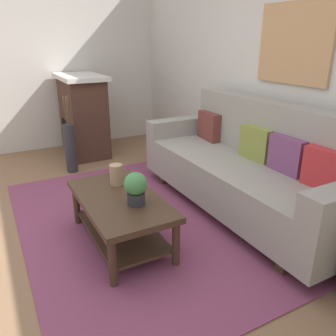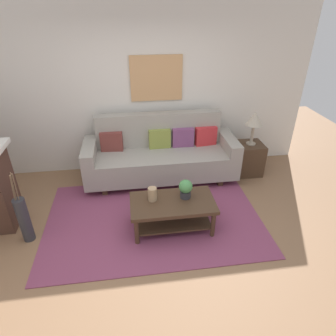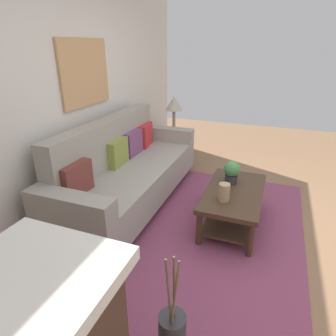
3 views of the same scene
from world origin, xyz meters
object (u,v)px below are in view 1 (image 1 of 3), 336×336
potted_plant_tabletop (136,187)px  floor_vase (70,149)px  throw_pillow_maroon (210,126)px  coffee_table (120,210)px  throw_pillow_plum (288,155)px  fireplace (83,115)px  tabletop_vase (116,175)px  throw_pillow_crimson (327,169)px  couch (244,169)px  throw_pillow_olive (256,143)px  framed_painting (294,43)px

potted_plant_tabletop → floor_vase: potted_plant_tabletop is taller
throw_pillow_maroon → coffee_table: throw_pillow_maroon is taller
throw_pillow_plum → fireplace: bearing=-160.8°
potted_plant_tabletop → floor_vase: 2.07m
tabletop_vase → floor_vase: floor_vase is taller
throw_pillow_crimson → tabletop_vase: 1.72m
throw_pillow_maroon → fireplace: (-1.75, -1.02, -0.09)m
fireplace → coffee_table: bearing=-9.0°
fireplace → potted_plant_tabletop: bearing=-7.0°
throw_pillow_crimson → fireplace: (-3.34, -1.02, -0.09)m
throw_pillow_maroon → coffee_table: (0.79, -1.43, -0.37)m
throw_pillow_crimson → couch: bearing=-171.1°
throw_pillow_olive → throw_pillow_crimson: bearing=0.0°
throw_pillow_crimson → framed_painting: bearing=156.8°
throw_pillow_plum → fireplace: fireplace is taller
throw_pillow_plum → coffee_table: bearing=-105.6°
potted_plant_tabletop → fireplace: (-2.72, 0.33, 0.02)m
throw_pillow_maroon → throw_pillow_crimson: bearing=0.0°
throw_pillow_plum → framed_painting: 1.05m
tabletop_vase → framed_painting: 2.02m
throw_pillow_olive → tabletop_vase: bearing=-100.6°
couch → throw_pillow_plum: bearing=17.3°
fireplace → floor_vase: (0.67, -0.37, -0.27)m
couch → potted_plant_tabletop: (0.18, -1.23, 0.14)m
throw_pillow_plum → fireplace: 3.11m
couch → coffee_table: couch is taller
couch → floor_vase: bearing=-145.9°
throw_pillow_crimson → floor_vase: (-2.67, -1.40, -0.37)m
tabletop_vase → floor_vase: (-1.62, -0.04, -0.21)m
tabletop_vase → coffee_table: bearing=-15.2°
coffee_table → framed_painting: size_ratio=1.30×
tabletop_vase → throw_pillow_crimson: bearing=52.3°
throw_pillow_olive → framed_painting: framed_painting is taller
floor_vase → framed_painting: framed_painting is taller
throw_pillow_olive → potted_plant_tabletop: (0.18, -1.36, -0.11)m
tabletop_vase → potted_plant_tabletop: size_ratio=0.70×
throw_pillow_maroon → tabletop_vase: 1.47m
throw_pillow_crimson → potted_plant_tabletop: size_ratio=1.37×
tabletop_vase → framed_painting: size_ratio=0.22×
tabletop_vase → framed_painting: framed_painting is taller
coffee_table → throw_pillow_olive: bearing=90.0°
throw_pillow_olive → coffee_table: throw_pillow_olive is taller
fireplace → framed_painting: framed_painting is taller
couch → throw_pillow_crimson: 0.84m
couch → throw_pillow_plum: couch is taller
throw_pillow_maroon → tabletop_vase: (0.54, -1.36, -0.16)m
throw_pillow_crimson → floor_vase: throw_pillow_crimson is taller
throw_pillow_crimson → potted_plant_tabletop: 1.49m
couch → throw_pillow_maroon: (-0.79, 0.12, 0.25)m
coffee_table → floor_vase: bearing=179.0°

